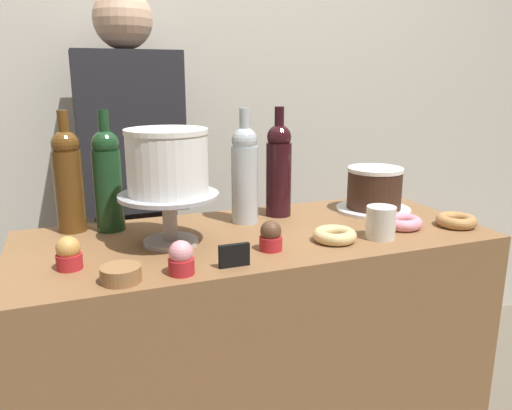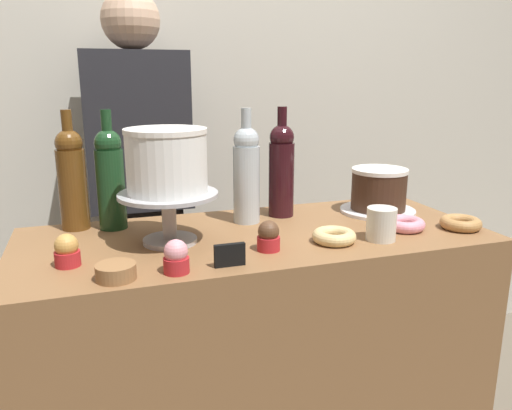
% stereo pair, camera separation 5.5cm
% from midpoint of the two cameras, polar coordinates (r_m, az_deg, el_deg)
% --- Properties ---
extents(back_wall, '(6.00, 0.05, 2.60)m').
position_cam_midpoint_polar(back_wall, '(2.09, -9.21, 13.85)').
color(back_wall, beige).
rests_on(back_wall, ground_plane).
extents(display_counter, '(1.24, 0.52, 0.91)m').
position_cam_midpoint_polar(display_counter, '(1.55, -1.07, -19.49)').
color(display_counter, brown).
rests_on(display_counter, ground_plane).
extents(cake_stand_pedestal, '(0.25, 0.25, 0.13)m').
position_cam_midpoint_polar(cake_stand_pedestal, '(1.27, -11.04, -0.48)').
color(cake_stand_pedestal, '#B2B2B7').
rests_on(cake_stand_pedestal, display_counter).
extents(white_layer_cake, '(0.20, 0.20, 0.16)m').
position_cam_midpoint_polar(white_layer_cake, '(1.24, -11.31, 4.88)').
color(white_layer_cake, white).
rests_on(white_layer_cake, cake_stand_pedestal).
extents(silver_serving_platter, '(0.23, 0.23, 0.01)m').
position_cam_midpoint_polar(silver_serving_platter, '(1.61, 12.22, -0.47)').
color(silver_serving_platter, white).
rests_on(silver_serving_platter, display_counter).
extents(chocolate_round_cake, '(0.17, 0.17, 0.13)m').
position_cam_midpoint_polar(chocolate_round_cake, '(1.59, 12.35, 1.92)').
color(chocolate_round_cake, '#3D2619').
rests_on(chocolate_round_cake, silver_serving_platter).
extents(wine_bottle_dark_red, '(0.08, 0.08, 0.33)m').
position_cam_midpoint_polar(wine_bottle_dark_red, '(1.50, 1.55, 4.18)').
color(wine_bottle_dark_red, black).
rests_on(wine_bottle_dark_red, display_counter).
extents(wine_bottle_clear, '(0.08, 0.08, 0.33)m').
position_cam_midpoint_polar(wine_bottle_clear, '(1.42, -2.39, 3.66)').
color(wine_bottle_clear, '#B2BCC1').
rests_on(wine_bottle_clear, display_counter).
extents(wine_bottle_green, '(0.08, 0.08, 0.33)m').
position_cam_midpoint_polar(wine_bottle_green, '(1.41, -17.55, 2.90)').
color(wine_bottle_green, '#193D1E').
rests_on(wine_bottle_green, display_counter).
extents(wine_bottle_amber, '(0.08, 0.08, 0.33)m').
position_cam_midpoint_polar(wine_bottle_amber, '(1.44, -21.56, 2.76)').
color(wine_bottle_amber, '#5B3814').
rests_on(wine_bottle_amber, display_counter).
extents(cupcake_chocolate, '(0.06, 0.06, 0.07)m').
position_cam_midpoint_polar(cupcake_chocolate, '(1.21, 0.40, -3.58)').
color(cupcake_chocolate, red).
rests_on(cupcake_chocolate, display_counter).
extents(cupcake_strawberry, '(0.06, 0.06, 0.07)m').
position_cam_midpoint_polar(cupcake_strawberry, '(1.09, -9.94, -6.01)').
color(cupcake_strawberry, red).
rests_on(cupcake_strawberry, display_counter).
extents(cupcake_caramel, '(0.06, 0.06, 0.07)m').
position_cam_midpoint_polar(cupcake_caramel, '(1.18, -21.76, -5.18)').
color(cupcake_caramel, red).
rests_on(cupcake_caramel, display_counter).
extents(donut_glazed, '(0.11, 0.11, 0.03)m').
position_cam_midpoint_polar(donut_glazed, '(1.30, 7.73, -3.42)').
color(donut_glazed, '#E0C17F').
rests_on(donut_glazed, display_counter).
extents(donut_maple, '(0.11, 0.11, 0.03)m').
position_cam_midpoint_polar(donut_maple, '(1.51, 20.84, -1.67)').
color(donut_maple, '#B27F47').
rests_on(donut_maple, display_counter).
extents(donut_pink, '(0.11, 0.11, 0.03)m').
position_cam_midpoint_polar(donut_pink, '(1.45, 15.18, -1.90)').
color(donut_pink, pink).
rests_on(donut_pink, display_counter).
extents(cookie_stack, '(0.08, 0.08, 0.03)m').
position_cam_midpoint_polar(cookie_stack, '(1.08, -16.51, -7.53)').
color(cookie_stack, olive).
rests_on(cookie_stack, display_counter).
extents(price_sign_chalkboard, '(0.07, 0.01, 0.05)m').
position_cam_midpoint_polar(price_sign_chalkboard, '(1.12, -3.90, -5.74)').
color(price_sign_chalkboard, black).
rests_on(price_sign_chalkboard, display_counter).
extents(coffee_cup_ceramic, '(0.08, 0.08, 0.08)m').
position_cam_midpoint_polar(coffee_cup_ceramic, '(1.33, 12.85, -1.95)').
color(coffee_cup_ceramic, silver).
rests_on(coffee_cup_ceramic, display_counter).
extents(barista_figure, '(0.36, 0.22, 1.60)m').
position_cam_midpoint_polar(barista_figure, '(1.91, -14.42, -0.47)').
color(barista_figure, black).
rests_on(barista_figure, ground_plane).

